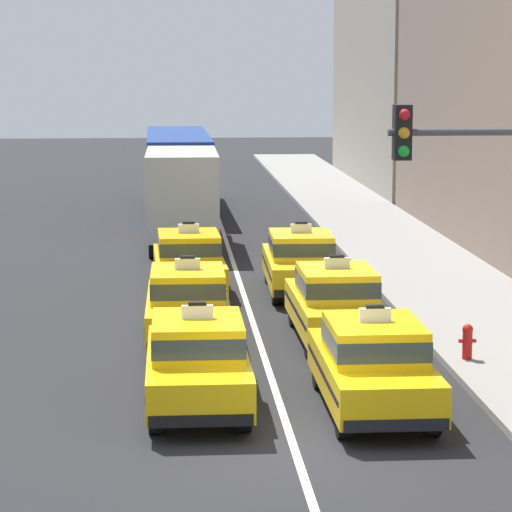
{
  "coord_description": "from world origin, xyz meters",
  "views": [
    {
      "loc": [
        -1.97,
        -18.4,
        6.17
      ],
      "look_at": [
        0.22,
        11.48,
        1.3
      ],
      "focal_mm": 84.22,
      "sensor_mm": 36.0,
      "label": 1
    }
  ],
  "objects_px": {
    "taxi_right_nearest": "(373,363)",
    "taxi_right_third": "(301,261)",
    "taxi_left_second": "(188,303)",
    "taxi_right_second": "(336,302)",
    "taxi_left_third": "(189,261)",
    "box_truck_left_fourth": "(182,194)",
    "bus_left_fifth": "(178,167)",
    "fire_hydrant": "(467,340)",
    "taxi_left_nearest": "(197,360)"
  },
  "relations": [
    {
      "from": "taxi_left_nearest",
      "to": "taxi_left_third",
      "type": "xyz_separation_m",
      "value": [
        0.04,
        10.8,
        0.0
      ]
    },
    {
      "from": "taxi_right_third",
      "to": "taxi_left_third",
      "type": "bearing_deg",
      "value": 175.95
    },
    {
      "from": "taxi_right_nearest",
      "to": "fire_hydrant",
      "type": "relative_size",
      "value": 6.25
    },
    {
      "from": "box_truck_left_fourth",
      "to": "fire_hydrant",
      "type": "relative_size",
      "value": 9.55
    },
    {
      "from": "taxi_right_second",
      "to": "taxi_right_third",
      "type": "bearing_deg",
      "value": 91.75
    },
    {
      "from": "taxi_left_nearest",
      "to": "box_truck_left_fourth",
      "type": "distance_m",
      "value": 19.12
    },
    {
      "from": "bus_left_fifth",
      "to": "taxi_right_second",
      "type": "bearing_deg",
      "value": -82.22
    },
    {
      "from": "bus_left_fifth",
      "to": "fire_hydrant",
      "type": "height_order",
      "value": "bus_left_fifth"
    },
    {
      "from": "taxi_right_second",
      "to": "fire_hydrant",
      "type": "relative_size",
      "value": 6.26
    },
    {
      "from": "taxi_left_second",
      "to": "taxi_right_third",
      "type": "height_order",
      "value": "same"
    },
    {
      "from": "taxi_left_nearest",
      "to": "taxi_right_third",
      "type": "relative_size",
      "value": 0.99
    },
    {
      "from": "taxi_left_second",
      "to": "taxi_right_second",
      "type": "relative_size",
      "value": 1.0
    },
    {
      "from": "taxi_left_third",
      "to": "taxi_right_second",
      "type": "height_order",
      "value": "same"
    },
    {
      "from": "taxi_left_third",
      "to": "box_truck_left_fourth",
      "type": "distance_m",
      "value": 8.35
    },
    {
      "from": "taxi_left_nearest",
      "to": "bus_left_fifth",
      "type": "height_order",
      "value": "bus_left_fifth"
    },
    {
      "from": "taxi_left_third",
      "to": "taxi_right_third",
      "type": "relative_size",
      "value": 1.0
    },
    {
      "from": "bus_left_fifth",
      "to": "taxi_left_third",
      "type": "bearing_deg",
      "value": -89.61
    },
    {
      "from": "box_truck_left_fourth",
      "to": "fire_hydrant",
      "type": "bearing_deg",
      "value": -71.24
    },
    {
      "from": "bus_left_fifth",
      "to": "fire_hydrant",
      "type": "distance_m",
      "value": 27.1
    },
    {
      "from": "taxi_left_second",
      "to": "box_truck_left_fourth",
      "type": "relative_size",
      "value": 0.66
    },
    {
      "from": "taxi_left_nearest",
      "to": "taxi_left_second",
      "type": "distance_m",
      "value": 5.13
    },
    {
      "from": "box_truck_left_fourth",
      "to": "taxi_right_third",
      "type": "bearing_deg",
      "value": -70.18
    },
    {
      "from": "taxi_left_second",
      "to": "fire_hydrant",
      "type": "xyz_separation_m",
      "value": [
        5.66,
        -2.56,
        -0.33
      ]
    },
    {
      "from": "taxi_left_second",
      "to": "fire_hydrant",
      "type": "distance_m",
      "value": 6.22
    },
    {
      "from": "taxi_left_nearest",
      "to": "fire_hydrant",
      "type": "distance_m",
      "value": 6.15
    },
    {
      "from": "box_truck_left_fourth",
      "to": "taxi_left_nearest",
      "type": "bearing_deg",
      "value": -89.88
    },
    {
      "from": "taxi_right_second",
      "to": "taxi_right_third",
      "type": "distance_m",
      "value": 5.59
    },
    {
      "from": "fire_hydrant",
      "to": "bus_left_fifth",
      "type": "bearing_deg",
      "value": 102.07
    },
    {
      "from": "box_truck_left_fourth",
      "to": "taxi_right_nearest",
      "type": "xyz_separation_m",
      "value": [
        3.14,
        -19.57,
        -0.9
      ]
    },
    {
      "from": "taxi_right_nearest",
      "to": "taxi_left_second",
      "type": "bearing_deg",
      "value": 119.65
    },
    {
      "from": "taxi_left_third",
      "to": "bus_left_fifth",
      "type": "bearing_deg",
      "value": 90.39
    },
    {
      "from": "taxi_left_second",
      "to": "taxi_right_nearest",
      "type": "distance_m",
      "value": 6.44
    },
    {
      "from": "taxi_left_nearest",
      "to": "taxi_right_third",
      "type": "height_order",
      "value": "same"
    },
    {
      "from": "taxi_left_third",
      "to": "fire_hydrant",
      "type": "relative_size",
      "value": 6.32
    },
    {
      "from": "taxi_left_third",
      "to": "taxi_right_third",
      "type": "xyz_separation_m",
      "value": [
        2.99,
        -0.21,
        0.0
      ]
    },
    {
      "from": "taxi_right_third",
      "to": "taxi_right_nearest",
      "type": "bearing_deg",
      "value": -89.62
    },
    {
      "from": "bus_left_fifth",
      "to": "taxi_right_third",
      "type": "bearing_deg",
      "value": -80.42
    },
    {
      "from": "taxi_left_third",
      "to": "taxi_right_nearest",
      "type": "bearing_deg",
      "value": -74.79
    },
    {
      "from": "taxi_right_third",
      "to": "taxi_left_second",
      "type": "bearing_deg",
      "value": -119.69
    },
    {
      "from": "taxi_right_third",
      "to": "fire_hydrant",
      "type": "distance_m",
      "value": 8.42
    },
    {
      "from": "taxi_right_second",
      "to": "fire_hydrant",
      "type": "bearing_deg",
      "value": -45.68
    },
    {
      "from": "taxi_left_nearest",
      "to": "taxi_left_second",
      "type": "relative_size",
      "value": 1.0
    },
    {
      "from": "taxi_left_nearest",
      "to": "taxi_right_nearest",
      "type": "distance_m",
      "value": 3.14
    },
    {
      "from": "box_truck_left_fourth",
      "to": "taxi_right_third",
      "type": "distance_m",
      "value": 9.09
    },
    {
      "from": "taxi_right_third",
      "to": "taxi_right_second",
      "type": "bearing_deg",
      "value": -88.25
    },
    {
      "from": "taxi_right_nearest",
      "to": "taxi_right_third",
      "type": "relative_size",
      "value": 0.99
    },
    {
      "from": "box_truck_left_fourth",
      "to": "bus_left_fifth",
      "type": "bearing_deg",
      "value": 90.28
    },
    {
      "from": "box_truck_left_fourth",
      "to": "taxi_left_third",
      "type": "bearing_deg",
      "value": -89.47
    },
    {
      "from": "taxi_left_third",
      "to": "taxi_left_second",
      "type": "bearing_deg",
      "value": -91.24
    },
    {
      "from": "taxi_left_third",
      "to": "box_truck_left_fourth",
      "type": "xyz_separation_m",
      "value": [
        -0.08,
        8.3,
        0.9
      ]
    }
  ]
}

